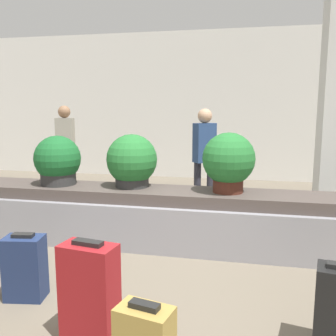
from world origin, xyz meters
TOP-DOWN VIEW (x-y plane):
  - ground_plane at (0.00, 0.00)m, footprint 18.00×18.00m
  - back_wall at (0.00, 5.53)m, footprint 18.00×0.06m
  - carousel at (0.00, 1.32)m, footprint 7.86×0.75m
  - suitcase_0 at (1.46, -0.36)m, footprint 0.29×0.26m
  - suitcase_1 at (-0.12, -0.59)m, footprint 0.40×0.26m
  - suitcase_2 at (-0.89, -0.15)m, footprint 0.34×0.26m
  - potted_plant_0 at (-1.37, 1.34)m, footprint 0.56×0.56m
  - potted_plant_1 at (-0.45, 1.40)m, footprint 0.59×0.59m
  - potted_plant_2 at (0.67, 1.34)m, footprint 0.58×0.58m
  - traveler_0 at (0.23, 2.89)m, footprint 0.36×0.34m
  - traveler_1 at (-2.44, 3.62)m, footprint 0.35×0.24m

SIDE VIEW (x-z plane):
  - ground_plane at x=0.00m, z-range 0.00..0.00m
  - suitcase_2 at x=-0.89m, z-range -0.01..0.55m
  - suitcase_0 at x=1.46m, z-range -0.01..0.60m
  - carousel at x=0.00m, z-range -0.01..0.63m
  - suitcase_1 at x=-0.12m, z-range -0.01..0.71m
  - traveler_0 at x=0.23m, z-range 0.14..1.69m
  - potted_plant_0 at x=-1.37m, z-range 0.63..1.22m
  - potted_plant_1 at x=-0.45m, z-range 0.63..1.25m
  - traveler_1 at x=-2.44m, z-range 0.15..1.75m
  - potted_plant_2 at x=0.67m, z-range 0.66..1.32m
  - back_wall at x=0.00m, z-range 0.00..3.20m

